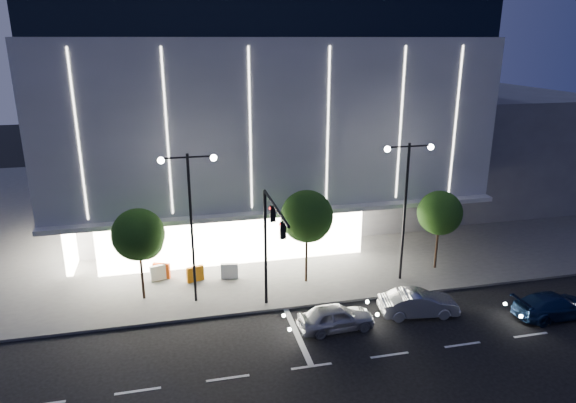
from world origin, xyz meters
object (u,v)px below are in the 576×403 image
at_px(barrier_a, 162,271).
at_px(barrier_b, 159,273).
at_px(street_lamp_east, 406,192).
at_px(car_lead, 336,317).
at_px(street_lamp_west, 190,207).
at_px(tree_mid, 307,219).
at_px(car_third, 554,306).
at_px(tree_right, 440,215).
at_px(traffic_mast, 270,234).
at_px(barrier_c, 195,274).
at_px(barrier_d, 229,271).
at_px(car_second, 418,303).
at_px(tree_left, 139,237).

bearing_deg(barrier_a, barrier_b, -102.32).
distance_m(street_lamp_east, barrier_b, 16.37).
bearing_deg(barrier_a, car_lead, -20.07).
relative_size(street_lamp_east, barrier_b, 8.18).
distance_m(street_lamp_west, street_lamp_east, 13.00).
xyz_separation_m(street_lamp_east, tree_mid, (-5.97, 1.02, -1.62)).
bearing_deg(barrier_a, car_third, -2.55).
bearing_deg(tree_right, barrier_a, 171.99).
relative_size(traffic_mast, car_lead, 1.70).
distance_m(traffic_mast, barrier_c, 7.85).
xyz_separation_m(street_lamp_west, tree_right, (16.03, 1.02, -2.07)).
distance_m(barrier_c, barrier_d, 2.18).
xyz_separation_m(tree_right, car_lead, (-8.87, -5.62, -3.18)).
relative_size(street_lamp_west, barrier_a, 8.18).
bearing_deg(street_lamp_east, car_third, -43.47).
bearing_deg(barrier_d, street_lamp_east, -2.96).
relative_size(tree_mid, barrier_d, 5.59).
height_order(car_third, barrier_a, car_third).
bearing_deg(traffic_mast, tree_mid, 50.58).
relative_size(tree_right, barrier_b, 5.01).
xyz_separation_m(tree_mid, barrier_c, (-6.91, 1.56, -3.68)).
bearing_deg(tree_mid, barrier_b, 166.01).
relative_size(tree_right, barrier_c, 5.01).
bearing_deg(street_lamp_east, barrier_c, 168.67).
height_order(street_lamp_west, barrier_c, street_lamp_west).
relative_size(tree_right, barrier_d, 5.01).
bearing_deg(traffic_mast, barrier_b, 135.79).
relative_size(street_lamp_west, tree_mid, 1.46).
height_order(tree_mid, car_second, tree_mid).
relative_size(tree_left, tree_mid, 0.93).
height_order(tree_right, barrier_c, tree_right).
xyz_separation_m(barrier_b, barrier_d, (4.43, -0.79, 0.00)).
height_order(tree_right, car_lead, tree_right).
distance_m(traffic_mast, street_lamp_west, 4.89).
xyz_separation_m(car_lead, car_third, (12.30, -1.51, -0.02)).
relative_size(car_lead, car_third, 0.88).
bearing_deg(barrier_c, traffic_mast, -71.12).
relative_size(car_second, car_third, 0.93).
xyz_separation_m(street_lamp_west, barrier_a, (-1.97, 3.55, -5.31)).
xyz_separation_m(tree_right, barrier_b, (-18.16, 2.28, -3.23)).
xyz_separation_m(car_third, barrier_c, (-19.33, 8.69, -0.04)).
bearing_deg(barrier_a, car_second, -7.19).
xyz_separation_m(street_lamp_east, car_lead, (-5.85, -4.60, -5.25)).
height_order(car_lead, car_third, car_lead).
bearing_deg(tree_mid, car_lead, -88.71).
distance_m(tree_left, tree_right, 19.00).
distance_m(car_lead, barrier_c, 10.05).
relative_size(tree_left, car_lead, 1.38).
bearing_deg(car_lead, barrier_d, 31.20).
height_order(car_second, barrier_c, car_second).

